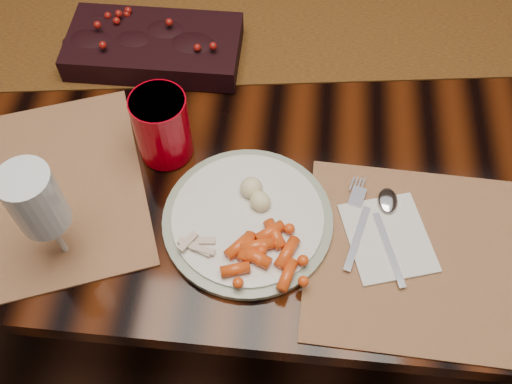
# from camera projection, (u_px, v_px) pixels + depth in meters

# --- Properties ---
(floor) EXTENTS (5.00, 5.00, 0.00)m
(floor) POSITION_uv_depth(u_px,v_px,m) (270.00, 260.00, 1.69)
(floor) COLOR black
(floor) RESTS_ON ground
(dining_table) EXTENTS (1.80, 1.00, 0.75)m
(dining_table) POSITION_uv_depth(u_px,v_px,m) (273.00, 192.00, 1.37)
(dining_table) COLOR black
(dining_table) RESTS_ON floor
(table_runner) EXTENTS (1.89, 0.64, 0.00)m
(table_runner) POSITION_uv_depth(u_px,v_px,m) (261.00, 15.00, 1.15)
(table_runner) COLOR black
(table_runner) RESTS_ON dining_table
(centerpiece) EXTENTS (0.32, 0.17, 0.06)m
(centerpiece) POSITION_uv_depth(u_px,v_px,m) (154.00, 43.00, 1.06)
(centerpiece) COLOR black
(centerpiece) RESTS_ON table_runner
(placemat_main) EXTENTS (0.43, 0.32, 0.00)m
(placemat_main) POSITION_uv_depth(u_px,v_px,m) (447.00, 260.00, 0.86)
(placemat_main) COLOR brown
(placemat_main) RESTS_ON dining_table
(dinner_plate) EXTENTS (0.31, 0.31, 0.01)m
(dinner_plate) POSITION_uv_depth(u_px,v_px,m) (248.00, 219.00, 0.89)
(dinner_plate) COLOR silver
(dinner_plate) RESTS_ON placemat_main
(baby_carrots) EXTENTS (0.10, 0.08, 0.02)m
(baby_carrots) POSITION_uv_depth(u_px,v_px,m) (263.00, 252.00, 0.84)
(baby_carrots) COLOR #D44312
(baby_carrots) RESTS_ON dinner_plate
(mashed_potatoes) EXTENTS (0.09, 0.09, 0.04)m
(mashed_potatoes) POSITION_uv_depth(u_px,v_px,m) (251.00, 192.00, 0.88)
(mashed_potatoes) COLOR beige
(mashed_potatoes) RESTS_ON dinner_plate
(turkey_shreds) EXTENTS (0.09, 0.08, 0.02)m
(turkey_shreds) POSITION_uv_depth(u_px,v_px,m) (193.00, 242.00, 0.85)
(turkey_shreds) COLOR beige
(turkey_shreds) RESTS_ON dinner_plate
(napkin) EXTENTS (0.16, 0.17, 0.00)m
(napkin) POSITION_uv_depth(u_px,v_px,m) (388.00, 238.00, 0.87)
(napkin) COLOR silver
(napkin) RESTS_ON placemat_main
(fork) EXTENTS (0.06, 0.15, 0.00)m
(fork) POSITION_uv_depth(u_px,v_px,m) (357.00, 227.00, 0.88)
(fork) COLOR silver
(fork) RESTS_ON napkin
(spoon) EXTENTS (0.08, 0.16, 0.00)m
(spoon) POSITION_uv_depth(u_px,v_px,m) (388.00, 234.00, 0.87)
(spoon) COLOR silver
(spoon) RESTS_ON napkin
(red_cup) EXTENTS (0.10, 0.10, 0.12)m
(red_cup) POSITION_uv_depth(u_px,v_px,m) (162.00, 127.00, 0.92)
(red_cup) COLOR #8F000D
(red_cup) RESTS_ON placemat_main
(wine_glass) EXTENTS (0.07, 0.07, 0.20)m
(wine_glass) POSITION_uv_depth(u_px,v_px,m) (46.00, 218.00, 0.79)
(wine_glass) COLOR #C9E7F5
(wine_glass) RESTS_ON dining_table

